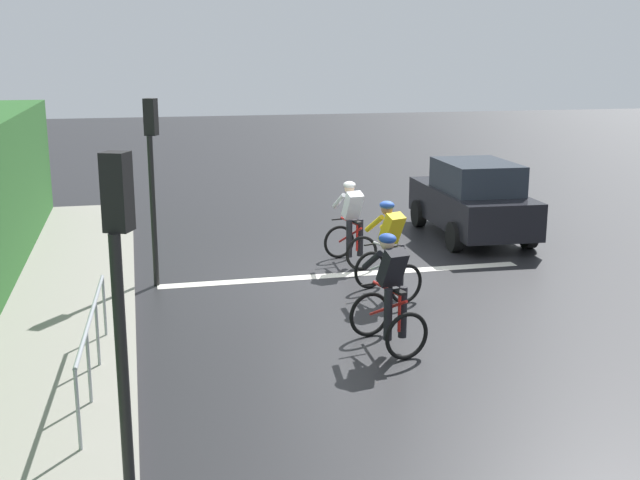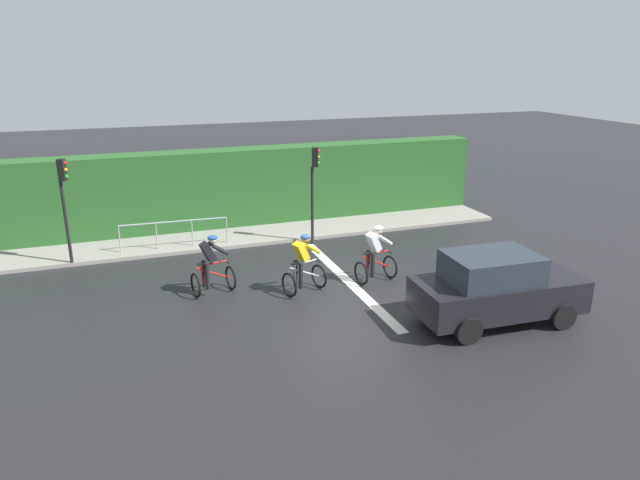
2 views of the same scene
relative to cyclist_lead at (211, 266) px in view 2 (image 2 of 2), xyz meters
The scene contains 12 objects.
ground_plane 3.69m from the cyclist_lead, 96.24° to the right, with size 80.00×80.00×0.00m, color black.
sidewalk_kerb 5.20m from the cyclist_lead, 17.91° to the right, with size 2.80×19.99×0.12m, color gray.
stone_wall_low 6.04m from the cyclist_lead, 15.27° to the right, with size 0.44×19.99×0.49m, color tan.
hedge_wall 6.34m from the cyclist_lead, 14.55° to the right, with size 1.10×19.99×2.94m, color #265623.
road_marking_stop_line 3.93m from the cyclist_lead, 95.84° to the right, with size 7.00×0.30×0.01m, color silver.
cyclist_lead is the anchor object (origin of this frame).
cyclist_second 2.49m from the cyclist_lead, 108.14° to the right, with size 0.99×1.24×1.66m.
cyclist_mid 4.60m from the cyclist_lead, 98.81° to the right, with size 0.87×1.19×1.66m.
car_black 7.41m from the cyclist_lead, 122.89° to the right, with size 2.04×4.18×1.76m.
traffic_light_near_crossing 5.26m from the cyclist_lead, 52.48° to the right, with size 0.26×0.30×3.34m.
traffic_light_far_junction 5.32m from the cyclist_lead, 46.08° to the left, with size 0.26×0.30×3.34m.
pedestrian_railing_kerbside 4.04m from the cyclist_lead, ahead, with size 0.21×3.50×1.03m.
Camera 2 is at (-14.22, 5.67, 6.28)m, focal length 32.08 mm.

